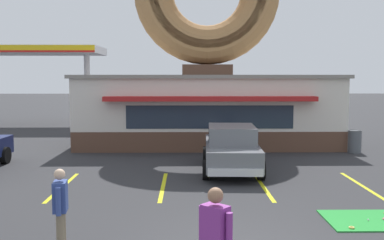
{
  "coord_description": "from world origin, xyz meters",
  "views": [
    {
      "loc": [
        -0.96,
        -8.2,
        3.27
      ],
      "look_at": [
        -0.79,
        5.0,
        2.0
      ],
      "focal_mm": 42.0,
      "sensor_mm": 36.0,
      "label": 1
    }
  ],
  "objects_px": {
    "pedestrian_blue_sweater_man": "(215,240)",
    "pedestrian_hooded_kid": "(60,206)",
    "golf_ball": "(368,220)",
    "car_grey": "(231,146)",
    "trash_bin": "(355,141)"
  },
  "relations": [
    {
      "from": "car_grey",
      "to": "trash_bin",
      "type": "height_order",
      "value": "car_grey"
    },
    {
      "from": "golf_ball",
      "to": "pedestrian_hooded_kid",
      "type": "xyz_separation_m",
      "value": [
        -6.46,
        -1.63,
        0.82
      ]
    },
    {
      "from": "pedestrian_blue_sweater_man",
      "to": "golf_ball",
      "type": "bearing_deg",
      "value": 44.4
    },
    {
      "from": "golf_ball",
      "to": "car_grey",
      "type": "xyz_separation_m",
      "value": [
        -2.55,
        5.54,
        0.82
      ]
    },
    {
      "from": "pedestrian_blue_sweater_man",
      "to": "pedestrian_hooded_kid",
      "type": "height_order",
      "value": "pedestrian_blue_sweater_man"
    },
    {
      "from": "pedestrian_blue_sweater_man",
      "to": "pedestrian_hooded_kid",
      "type": "distance_m",
      "value": 3.41
    },
    {
      "from": "pedestrian_blue_sweater_man",
      "to": "car_grey",
      "type": "bearing_deg",
      "value": 82.8
    },
    {
      "from": "golf_ball",
      "to": "trash_bin",
      "type": "height_order",
      "value": "trash_bin"
    },
    {
      "from": "car_grey",
      "to": "trash_bin",
      "type": "distance_m",
      "value": 6.85
    },
    {
      "from": "golf_ball",
      "to": "car_grey",
      "type": "distance_m",
      "value": 6.16
    },
    {
      "from": "golf_ball",
      "to": "pedestrian_hooded_kid",
      "type": "distance_m",
      "value": 6.71
    },
    {
      "from": "golf_ball",
      "to": "trash_bin",
      "type": "xyz_separation_m",
      "value": [
        3.18,
        9.29,
        0.45
      ]
    },
    {
      "from": "car_grey",
      "to": "trash_bin",
      "type": "bearing_deg",
      "value": 33.22
    },
    {
      "from": "golf_ball",
      "to": "car_grey",
      "type": "bearing_deg",
      "value": 114.67
    },
    {
      "from": "car_grey",
      "to": "pedestrian_hooded_kid",
      "type": "relative_size",
      "value": 2.93
    }
  ]
}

